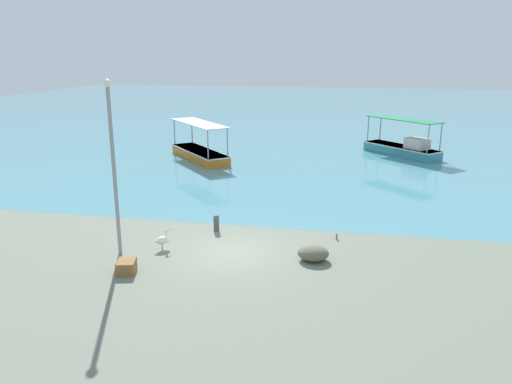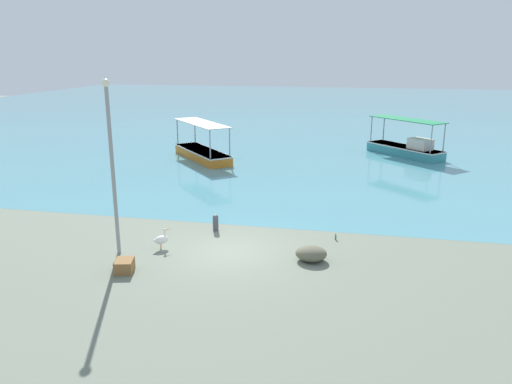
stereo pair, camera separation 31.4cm
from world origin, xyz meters
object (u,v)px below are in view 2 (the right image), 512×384
cargo_crate (124,266)px  mooring_bollard (216,222)px  fishing_boat_far_right (407,148)px  lamp_post (112,160)px  fishing_boat_near_left (202,152)px  pelican (161,239)px  glass_bottle (336,237)px  net_pile (311,253)px

cargo_crate → mooring_bollard: bearing=67.4°
fishing_boat_far_right → lamp_post: lamp_post is taller
fishing_boat_near_left → pelican: size_ratio=7.53×
mooring_bollard → glass_bottle: (5.03, -0.03, -0.27)m
net_pile → fishing_boat_far_right: bearing=76.5°
fishing_boat_far_right → mooring_bollard: size_ratio=7.73×
mooring_bollard → glass_bottle: 5.04m
fishing_boat_far_right → mooring_bollard: 20.17m
cargo_crate → glass_bottle: cargo_crate is taller
mooring_bollard → net_pile: bearing=-28.6°
fishing_boat_near_left → cargo_crate: size_ratio=8.20×
fishing_boat_near_left → fishing_boat_far_right: (14.19, 4.04, 0.09)m
lamp_post → cargo_crate: bearing=-57.5°
fishing_boat_near_left → pelican: bearing=-77.6°
mooring_bollard → net_pile: mooring_bollard is taller
fishing_boat_far_right → mooring_bollard: bearing=-117.0°
lamp_post → net_pile: (7.15, 0.75, -3.29)m
fishing_boat_far_right → net_pile: bearing=-103.5°
fishing_boat_near_left → mooring_bollard: 14.82m
fishing_boat_near_left → mooring_bollard: bearing=-70.1°
lamp_post → net_pile: bearing=6.0°
lamp_post → glass_bottle: lamp_post is taller
net_pile → cargo_crate: net_pile is taller
fishing_boat_far_right → glass_bottle: bearing=-102.9°
fishing_boat_far_right → lamp_post: 24.43m
mooring_bollard → cargo_crate: (-1.92, -4.60, -0.16)m
fishing_boat_far_right → glass_bottle: fishing_boat_far_right is taller
net_pile → glass_bottle: size_ratio=4.22×
pelican → lamp_post: (-1.41, -0.72, 3.19)m
lamp_post → mooring_bollard: bearing=46.9°
net_pile → glass_bottle: 2.42m
glass_bottle → pelican: bearing=-160.3°
fishing_boat_near_left → lamp_post: lamp_post is taller
fishing_boat_near_left → cargo_crate: (3.13, -18.53, -0.29)m
fishing_boat_far_right → mooring_bollard: fishing_boat_far_right is taller
pelican → fishing_boat_far_right: bearing=62.4°
cargo_crate → lamp_post: bearing=122.5°
lamp_post → net_pile: lamp_post is taller
fishing_boat_far_right → net_pile: (-4.88, -20.30, -0.33)m
fishing_boat_far_right → glass_bottle: 18.48m
fishing_boat_near_left → cargo_crate: fishing_boat_near_left is taller
fishing_boat_far_right → cargo_crate: bearing=-116.1°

